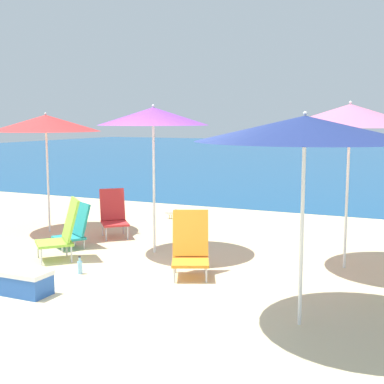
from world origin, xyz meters
TOP-DOWN VIEW (x-y plane):
  - ground_plane at (0.00, 0.00)m, footprint 60.00×60.00m
  - sea_water at (0.00, 26.30)m, footprint 60.00×40.00m
  - beach_umbrella_navy at (2.14, 0.12)m, footprint 2.09×2.09m
  - beach_umbrella_purple at (-0.53, 2.05)m, footprint 1.64×1.64m
  - beach_umbrella_red at (-2.97, 2.61)m, footprint 1.91×1.91m
  - beach_umbrella_pink at (2.22, 2.38)m, footprint 1.88×1.88m
  - beach_chair_orange at (0.45, 1.22)m, footprint 0.68×0.76m
  - beach_chair_lime at (-1.52, 1.15)m, footprint 0.76×0.76m
  - beach_chair_red at (-1.71, 2.77)m, footprint 0.71×0.72m
  - beach_chair_teal at (-1.81, 1.82)m, footprint 0.63×0.65m
  - water_bottle at (-0.87, 0.65)m, footprint 0.07×0.07m
  - cooler_box at (-0.92, -0.29)m, footprint 0.53×0.34m
  - seagull at (-1.54, 4.62)m, footprint 0.27×0.11m

SIDE VIEW (x-z plane):
  - ground_plane at x=0.00m, z-range 0.00..0.00m
  - sea_water at x=0.00m, z-range 0.00..0.01m
  - water_bottle at x=-0.87m, z-range -0.03..0.21m
  - seagull at x=-1.54m, z-range 0.03..0.25m
  - cooler_box at x=-0.92m, z-range 0.00..0.29m
  - beach_chair_teal at x=-1.81m, z-range -0.03..0.67m
  - beach_chair_orange at x=0.45m, z-range -0.03..0.79m
  - beach_chair_red at x=-1.71m, z-range -0.02..0.79m
  - beach_chair_lime at x=-1.52m, z-range -0.01..0.87m
  - beach_umbrella_navy at x=2.14m, z-range 0.88..2.96m
  - beach_umbrella_red at x=-2.97m, z-range 0.87..2.99m
  - beach_umbrella_purple at x=-0.53m, z-range 0.93..3.15m
  - beach_umbrella_pink at x=2.22m, z-range 0.93..3.17m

